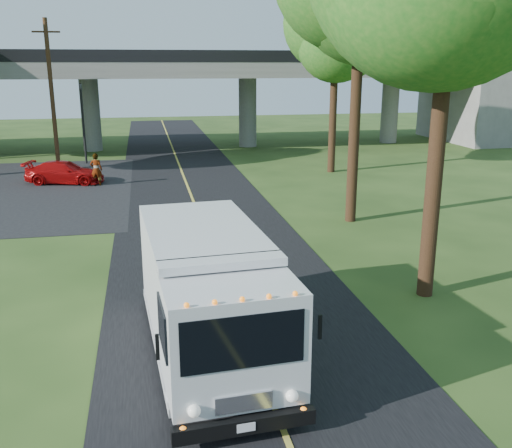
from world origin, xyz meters
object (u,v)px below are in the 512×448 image
object	(u,v)px
red_sedan	(65,172)
pedestrian	(96,170)
utility_pole	(52,95)
traffic_signal	(83,115)
tree_right_far	(340,29)
step_van	(208,292)

from	to	relation	value
red_sedan	pedestrian	bearing A→B (deg)	-105.83
utility_pole	traffic_signal	bearing A→B (deg)	53.13
traffic_signal	tree_right_far	xyz separation A→B (m)	(15.21, -6.16, 5.10)
traffic_signal	pedestrian	distance (m)	7.95
tree_right_far	pedestrian	distance (m)	15.90
tree_right_far	utility_pole	bearing A→B (deg)	166.00
utility_pole	step_van	world-z (taller)	utility_pole
tree_right_far	red_sedan	bearing A→B (deg)	-178.64
traffic_signal	pedestrian	world-z (taller)	traffic_signal
utility_pole	red_sedan	xyz separation A→B (m)	(0.94, -4.54, -3.98)
traffic_signal	tree_right_far	bearing A→B (deg)	-22.07
step_van	pedestrian	size ratio (longest dim) A/B	3.92
traffic_signal	pedestrian	xyz separation A→B (m)	(1.21, -7.51, -2.31)
red_sedan	utility_pole	bearing A→B (deg)	24.59
traffic_signal	utility_pole	xyz separation A→B (m)	(-1.50, -2.00, 1.40)
tree_right_far	red_sedan	size ratio (longest dim) A/B	2.59
utility_pole	step_van	distance (m)	26.34
utility_pole	pedestrian	bearing A→B (deg)	-63.81
utility_pole	red_sedan	bearing A→B (deg)	-78.31
step_van	utility_pole	bearing A→B (deg)	100.51
traffic_signal	pedestrian	bearing A→B (deg)	-80.86
utility_pole	pedestrian	xyz separation A→B (m)	(2.71, -5.51, -3.71)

